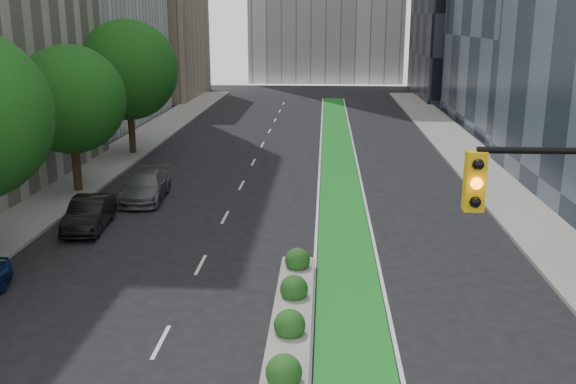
# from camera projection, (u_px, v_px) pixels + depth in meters

# --- Properties ---
(sidewalk_left) EXTENTS (3.60, 90.00, 0.15)m
(sidewalk_left) POSITION_uv_depth(u_px,v_px,m) (85.00, 177.00, 37.19)
(sidewalk_left) COLOR gray
(sidewalk_left) RESTS_ON ground
(sidewalk_right) EXTENTS (3.60, 90.00, 0.15)m
(sidewalk_right) POSITION_uv_depth(u_px,v_px,m) (498.00, 183.00, 35.86)
(sidewalk_right) COLOR gray
(sidewalk_right) RESTS_ON ground
(bike_lane_paint) EXTENTS (2.20, 70.00, 0.01)m
(bike_lane_paint) POSITION_uv_depth(u_px,v_px,m) (338.00, 163.00, 41.19)
(bike_lane_paint) COLOR #178020
(bike_lane_paint) RESTS_ON ground
(tree_midfar) EXTENTS (5.60, 5.60, 7.76)m
(tree_midfar) POSITION_uv_depth(u_px,v_px,m) (71.00, 100.00, 32.98)
(tree_midfar) COLOR black
(tree_midfar) RESTS_ON ground
(tree_far) EXTENTS (6.60, 6.60, 9.00)m
(tree_far) POSITION_uv_depth(u_px,v_px,m) (128.00, 70.00, 42.43)
(tree_far) COLOR black
(tree_far) RESTS_ON ground
(median_planter) EXTENTS (1.20, 10.26, 1.10)m
(median_planter) POSITION_uv_depth(u_px,v_px,m) (292.00, 317.00, 19.06)
(median_planter) COLOR gray
(median_planter) RESTS_ON ground
(parked_car_left_mid) EXTENTS (1.88, 4.37, 1.40)m
(parked_car_left_mid) POSITION_uv_depth(u_px,v_px,m) (89.00, 213.00, 28.18)
(parked_car_left_mid) COLOR black
(parked_car_left_mid) RESTS_ON ground
(parked_car_left_far) EXTENTS (2.30, 5.00, 1.42)m
(parked_car_left_far) POSITION_uv_depth(u_px,v_px,m) (146.00, 186.00, 32.73)
(parked_car_left_far) COLOR #4F5254
(parked_car_left_far) RESTS_ON ground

